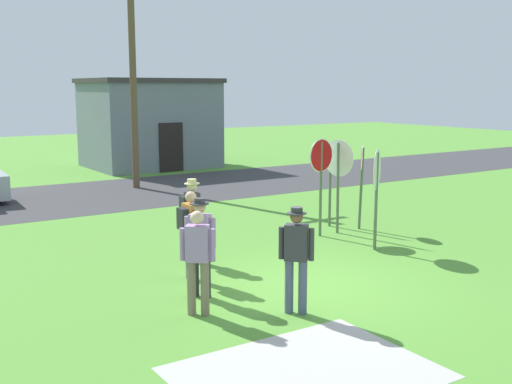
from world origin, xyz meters
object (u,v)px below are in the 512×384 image
at_px(stop_sign_center_cluster, 338,169).
at_px(stop_sign_leaning_left, 330,172).
at_px(utility_pole, 133,64).
at_px(person_holding_notes, 200,242).
at_px(person_in_teal, 191,214).
at_px(stop_sign_nearest, 321,169).
at_px(stop_sign_low_front, 377,181).
at_px(stop_sign_far_back, 362,174).
at_px(person_in_dark_shirt, 190,229).
at_px(person_on_left, 198,257).
at_px(person_in_blue, 296,254).

relative_size(stop_sign_center_cluster, stop_sign_leaning_left, 1.08).
bearing_deg(utility_pole, person_holding_notes, -107.55).
bearing_deg(person_in_teal, stop_sign_nearest, 5.09).
bearing_deg(stop_sign_nearest, stop_sign_low_front, -83.87).
height_order(stop_sign_far_back, person_in_teal, stop_sign_far_back).
distance_m(stop_sign_leaning_left, stop_sign_low_front, 2.55).
xyz_separation_m(stop_sign_leaning_left, person_in_dark_shirt, (-5.19, -2.18, -0.46)).
height_order(stop_sign_far_back, person_holding_notes, stop_sign_far_back).
bearing_deg(person_holding_notes, stop_sign_nearest, 27.74).
height_order(person_in_dark_shirt, person_in_teal, person_in_teal).
bearing_deg(stop_sign_low_front, utility_pole, 95.10).
height_order(stop_sign_far_back, person_in_dark_shirt, stop_sign_far_back).
xyz_separation_m(utility_pole, person_holding_notes, (-3.77, -11.93, -3.41)).
height_order(stop_sign_leaning_left, person_holding_notes, stop_sign_leaning_left).
height_order(stop_sign_center_cluster, person_on_left, stop_sign_center_cluster).
height_order(stop_sign_leaning_left, person_in_dark_shirt, stop_sign_leaning_left).
height_order(utility_pole, person_in_blue, utility_pole).
xyz_separation_m(stop_sign_nearest, person_on_left, (-5.04, -3.16, -0.69)).
bearing_deg(person_in_blue, person_holding_notes, 119.85).
relative_size(stop_sign_nearest, person_holding_notes, 1.37).
bearing_deg(stop_sign_far_back, person_in_teal, -175.69).
xyz_separation_m(stop_sign_far_back, person_in_dark_shirt, (-5.64, -1.50, -0.43)).
bearing_deg(stop_sign_low_front, stop_sign_leaning_left, 73.42).
relative_size(stop_sign_center_cluster, person_on_left, 1.38).
distance_m(stop_sign_far_back, stop_sign_leaning_left, 0.82).
height_order(stop_sign_nearest, person_in_teal, stop_sign_nearest).
distance_m(stop_sign_far_back, stop_sign_nearest, 1.38).
xyz_separation_m(person_in_teal, person_on_left, (-1.36, -2.83, -0.06)).
relative_size(utility_pole, stop_sign_leaning_left, 3.92).
height_order(person_in_teal, person_in_blue, same).
bearing_deg(stop_sign_far_back, stop_sign_center_cluster, -177.59).
height_order(person_in_dark_shirt, person_in_blue, person_in_blue).
distance_m(utility_pole, person_holding_notes, 12.96).
bearing_deg(person_on_left, utility_pole, 71.58).
distance_m(utility_pole, stop_sign_leaning_left, 9.42).
distance_m(utility_pole, stop_sign_center_cluster, 9.99).
xyz_separation_m(stop_sign_leaning_left, person_holding_notes, (-5.50, -3.15, -0.46)).
distance_m(utility_pole, stop_sign_nearest, 9.94).
bearing_deg(person_holding_notes, stop_sign_center_cluster, 25.29).
distance_m(stop_sign_leaning_left, person_holding_notes, 6.35).
xyz_separation_m(utility_pole, person_in_dark_shirt, (-3.46, -10.96, -3.41)).
height_order(utility_pole, stop_sign_center_cluster, utility_pole).
xyz_separation_m(utility_pole, person_in_teal, (-2.86, -9.84, -3.38)).
bearing_deg(person_in_blue, stop_sign_center_cluster, 43.04).
relative_size(utility_pole, person_in_dark_shirt, 4.98).
bearing_deg(person_on_left, person_in_teal, 64.32).
bearing_deg(person_on_left, person_in_dark_shirt, 66.16).
distance_m(stop_sign_nearest, person_on_left, 5.99).
bearing_deg(stop_sign_center_cluster, person_on_left, -150.40).
relative_size(stop_sign_far_back, person_on_left, 1.26).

